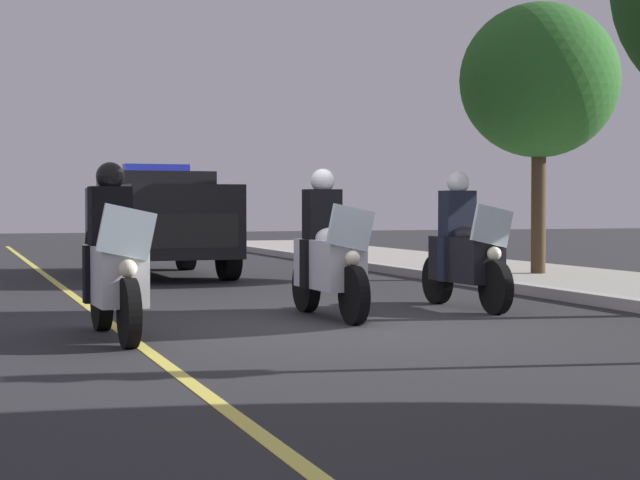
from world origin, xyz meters
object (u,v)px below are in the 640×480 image
(police_motorcycle_lead_left, at_px, (114,267))
(police_motorcycle_lead_right, at_px, (328,257))
(police_suv, at_px, (158,218))
(tree_far_back, at_px, (539,81))
(police_motorcycle_trailing, at_px, (465,253))

(police_motorcycle_lead_left, distance_m, police_motorcycle_lead_right, 2.82)
(police_suv, bearing_deg, tree_far_back, 64.05)
(police_motorcycle_trailing, height_order, police_suv, police_suv)
(police_motorcycle_lead_right, bearing_deg, police_suv, -176.31)
(police_motorcycle_lead_left, relative_size, police_suv, 0.43)
(police_motorcycle_lead_right, relative_size, tree_far_back, 0.45)
(police_motorcycle_trailing, relative_size, tree_far_back, 0.45)
(police_motorcycle_lead_right, distance_m, tree_far_back, 8.00)
(police_suv, bearing_deg, police_motorcycle_lead_left, -13.03)
(tree_far_back, bearing_deg, police_suv, -115.95)
(police_motorcycle_lead_left, distance_m, police_suv, 9.26)
(police_motorcycle_trailing, bearing_deg, police_motorcycle_lead_left, -71.17)
(police_motorcycle_trailing, bearing_deg, tree_far_back, 140.32)
(police_motorcycle_lead_left, bearing_deg, tree_far_back, 126.02)
(police_suv, relative_size, tree_far_back, 1.05)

